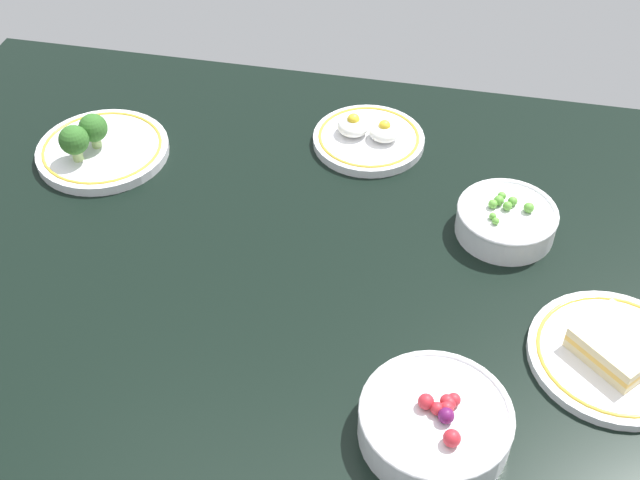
% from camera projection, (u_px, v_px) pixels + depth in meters
% --- Properties ---
extents(dining_table, '(1.41, 0.90, 0.04)m').
position_uv_depth(dining_table, '(320.00, 260.00, 1.17)').
color(dining_table, black).
rests_on(dining_table, ground).
extents(bowl_berries, '(0.17, 0.17, 0.06)m').
position_uv_depth(bowl_berries, '(435.00, 421.00, 0.92)').
color(bowl_berries, silver).
rests_on(bowl_berries, dining_table).
extents(bowl_peas, '(0.14, 0.14, 0.05)m').
position_uv_depth(bowl_peas, '(506.00, 220.00, 1.16)').
color(bowl_peas, silver).
rests_on(bowl_peas, dining_table).
extents(plate_broccoli, '(0.21, 0.21, 0.08)m').
position_uv_depth(plate_broccoli, '(99.00, 147.00, 1.30)').
color(plate_broccoli, silver).
rests_on(plate_broccoli, dining_table).
extents(plate_eggs, '(0.18, 0.18, 0.05)m').
position_uv_depth(plate_eggs, '(369.00, 137.00, 1.32)').
color(plate_eggs, silver).
rests_on(plate_eggs, dining_table).
extents(plate_sandwich, '(0.21, 0.21, 0.04)m').
position_uv_depth(plate_sandwich, '(615.00, 353.00, 1.00)').
color(plate_sandwich, silver).
rests_on(plate_sandwich, dining_table).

